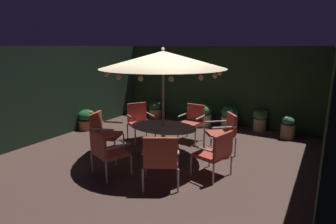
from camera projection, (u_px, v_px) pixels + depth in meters
name	position (u px, v px, depth m)	size (l,w,h in m)	color
ground_plane	(160.00, 156.00, 6.53)	(7.12, 7.35, 0.02)	brown
hedge_backdrop_rear	(216.00, 85.00, 9.20)	(7.12, 0.30, 2.50)	#1E331B
hedge_backdrop_left	(58.00, 91.00, 7.91)	(0.30, 7.35, 2.50)	#1C2E20
hedge_backdrop_right	(336.00, 124.00, 4.57)	(0.30, 7.35, 2.50)	#1C3117
patio_dining_table	(163.00, 133.00, 6.31)	(1.57, 1.12, 0.74)	#BAAEA4
patio_umbrella	(163.00, 60.00, 5.94)	(2.74, 2.74, 2.47)	#B2B5A4
patio_chair_north	(161.00, 158.00, 4.91)	(0.83, 0.80, 1.00)	#B3B3A4
patio_chair_northeast	(216.00, 151.00, 5.34)	(0.70, 0.75, 0.92)	#B7B1AA
patio_chair_east	(224.00, 130.00, 6.55)	(0.82, 0.82, 0.96)	#B3B1A7
patio_chair_southeast	(193.00, 120.00, 7.49)	(0.59, 0.58, 0.96)	#B7B3A5
patio_chair_south	(139.00, 120.00, 7.57)	(0.84, 0.83, 0.98)	#BAB0A5
patio_chair_southwest	(103.00, 131.00, 6.56)	(0.78, 0.80, 0.98)	#B5B1AA
patio_chair_west	(106.00, 150.00, 5.41)	(0.78, 0.75, 0.92)	#B8B3AC
potted_plant_back_center	(204.00, 115.00, 8.92)	(0.50, 0.50, 0.68)	beige
potted_plant_front_corner	(229.00, 117.00, 8.68)	(0.53, 0.52, 0.68)	tan
potted_plant_right_near	(260.00, 119.00, 8.37)	(0.44, 0.45, 0.64)	tan
potted_plant_right_far	(155.00, 109.00, 9.98)	(0.47, 0.47, 0.59)	#AA6C40
potted_plant_back_left	(87.00, 119.00, 8.54)	(0.51, 0.51, 0.61)	#AF5C4A
potted_plant_back_right	(288.00, 127.00, 7.67)	(0.38, 0.38, 0.64)	#88664F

